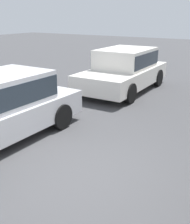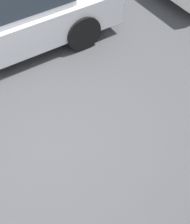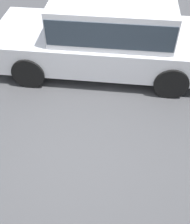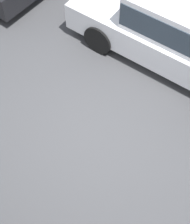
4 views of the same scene
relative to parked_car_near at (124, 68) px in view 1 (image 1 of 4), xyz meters
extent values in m
plane|color=#424244|center=(5.79, 1.98, -0.84)|extent=(60.00, 60.00, 0.00)
cube|color=white|center=(0.08, 0.00, -0.29)|extent=(4.39, 1.96, 0.60)
cube|color=white|center=(-0.09, 0.00, 0.36)|extent=(2.29, 1.70, 0.69)
cube|color=#28333D|center=(-0.09, 0.00, 0.36)|extent=(2.25, 1.74, 0.49)
cylinder|color=black|center=(1.42, 0.93, -0.51)|extent=(0.66, 0.19, 0.66)
cylinder|color=black|center=(1.44, -0.89, -0.51)|extent=(0.66, 0.19, 0.66)
cylinder|color=black|center=(-1.28, 0.89, -0.51)|extent=(0.66, 0.19, 0.66)
cylinder|color=black|center=(-1.26, -0.93, -0.51)|extent=(0.66, 0.19, 0.66)
cylinder|color=black|center=(4.27, 0.39, -0.52)|extent=(0.64, 0.19, 0.64)
cylinder|color=black|center=(4.26, -1.25, -0.52)|extent=(0.64, 0.19, 0.64)
camera|label=1|loc=(9.42, 4.58, 1.91)|focal=45.00mm
camera|label=2|loc=(6.70, 4.58, 3.09)|focal=55.00mm
camera|label=3|loc=(5.24, 4.58, 2.76)|focal=45.00mm
camera|label=4|loc=(4.13, 4.58, 4.56)|focal=55.00mm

